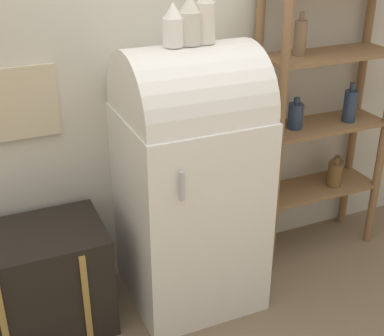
% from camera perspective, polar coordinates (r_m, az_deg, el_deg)
% --- Properties ---
extents(ground_plane, '(12.00, 12.00, 0.00)m').
position_cam_1_polar(ground_plane, '(2.94, 1.67, -15.50)').
color(ground_plane, '#7A664C').
extents(wall_back, '(7.00, 0.09, 2.70)m').
position_cam_1_polar(wall_back, '(2.80, -3.21, 13.59)').
color(wall_back, beige).
rests_on(wall_back, ground_plane).
extents(refrigerator, '(0.66, 0.66, 1.39)m').
position_cam_1_polar(refrigerator, '(2.71, -0.25, -0.83)').
color(refrigerator, white).
rests_on(refrigerator, ground_plane).
extents(suitcase_trunk, '(0.69, 0.47, 0.55)m').
position_cam_1_polar(suitcase_trunk, '(2.82, -16.13, -11.57)').
color(suitcase_trunk, black).
rests_on(suitcase_trunk, ground_plane).
extents(shelf_unit, '(0.79, 0.31, 1.65)m').
position_cam_1_polar(shelf_unit, '(3.18, 13.76, 6.11)').
color(shelf_unit, olive).
rests_on(shelf_unit, ground_plane).
extents(vase_left, '(0.09, 0.09, 0.19)m').
position_cam_1_polar(vase_left, '(2.43, -2.03, 14.90)').
color(vase_left, white).
rests_on(vase_left, refrigerator).
extents(vase_center, '(0.11, 0.11, 0.22)m').
position_cam_1_polar(vase_center, '(2.46, -0.29, 15.39)').
color(vase_center, beige).
rests_on(vase_center, refrigerator).
extents(vase_right, '(0.09, 0.09, 0.28)m').
position_cam_1_polar(vase_right, '(2.49, 1.46, 16.10)').
color(vase_right, silver).
rests_on(vase_right, refrigerator).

